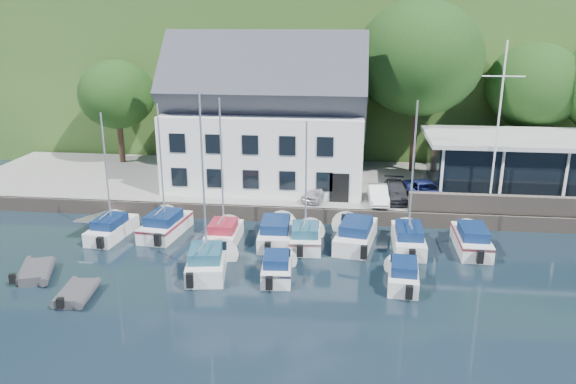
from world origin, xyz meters
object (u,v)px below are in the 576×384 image
car_blue (425,191)px  car_silver (318,191)px  car_white (378,194)px  dinghy_1 (77,292)px  boat_r2_2 (277,265)px  boat_r1_4 (306,178)px  club_pavilion (520,165)px  boat_r1_6 (413,174)px  boat_r1_7 (472,237)px  boat_r2_1 (204,189)px  car_dgrey (395,191)px  boat_r1_3 (276,230)px  harbor_building (267,126)px  boat_r1_2 (222,175)px  boat_r2_3 (403,272)px  boat_r1_0 (106,171)px  boat_r1_5 (356,232)px  dinghy_0 (36,270)px  boat_r1_1 (161,163)px  flagpole (498,128)px

car_blue → car_silver: bearing=170.6°
car_white → dinghy_1: size_ratio=1.26×
boat_r2_2 → car_blue: bearing=46.2°
boat_r1_4 → car_blue: bearing=36.3°
club_pavilion → boat_r1_6: 12.01m
boat_r1_7 → boat_r1_6: bearing=-176.1°
boat_r2_1 → car_dgrey: bearing=37.0°
boat_r1_3 → boat_r2_2: bearing=-84.6°
boat_r2_1 → boat_r2_2: size_ratio=2.02×
car_silver → car_blue: (7.25, 0.55, 0.13)m
harbor_building → boat_r1_7: harbor_building is taller
boat_r1_2 → boat_r1_4: bearing=-1.2°
boat_r1_3 → boat_r2_3: (7.16, -4.96, -0.06)m
boat_r1_0 → boat_r1_5: bearing=8.1°
boat_r1_4 → dinghy_0: size_ratio=2.80×
boat_r1_2 → dinghy_1: (-5.50, -7.70, -3.85)m
harbor_building → car_blue: bearing=-14.9°
boat_r1_2 → boat_r2_3: bearing=-24.2°
car_white → boat_r1_0: (-16.33, -5.56, 2.60)m
harbor_building → car_silver: bearing=-41.4°
harbor_building → boat_r1_4: size_ratio=1.72×
car_dgrey → boat_r1_4: 8.98m
car_silver → boat_r1_1: bearing=-132.4°
harbor_building → flagpole: flagpole is taller
flagpole → boat_r2_3: flagpole is taller
boat_r1_5 → dinghy_1: 15.72m
car_blue → boat_r2_3: 11.13m
car_blue → boat_r1_2: bearing=-166.6°
car_white → harbor_building: bearing=151.3°
car_silver → car_dgrey: 5.29m
boat_r1_6 → dinghy_0: bearing=-162.9°
car_dgrey → dinghy_1: bearing=-138.2°
flagpole → boat_r2_2: flagpole is taller
harbor_building → boat_r1_2: size_ratio=1.72×
flagpole → boat_r1_5: size_ratio=1.58×
boat_r2_1 → boat_r1_5: bearing=23.2°
boat_r2_1 → car_white: bearing=38.1°
boat_r1_7 → boat_r2_2: bearing=-155.1°
club_pavilion → boat_r1_5: club_pavilion is taller
harbor_building → boat_r1_4: harbor_building is taller
boat_r1_1 → harbor_building: bearing=66.6°
car_silver → boat_r1_2: size_ratio=0.40×
boat_r1_0 → boat_r1_5: 15.28m
boat_r1_0 → boat_r2_2: (10.82, -4.39, -3.51)m
dinghy_1 → boat_r1_3: bearing=37.9°
boat_r2_2 → dinghy_1: size_ratio=1.65×
boat_r1_3 → car_blue: bearing=29.0°
boat_r1_0 → boat_r1_4: size_ratio=1.00×
boat_r1_4 → boat_r2_1: size_ratio=0.90×
flagpole → boat_r2_1: 18.96m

